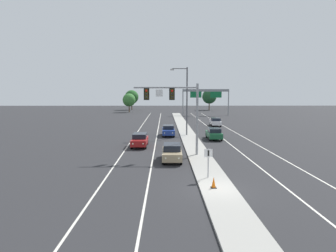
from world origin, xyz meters
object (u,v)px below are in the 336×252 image
Objects in this scene: car_oncoming_blue at (168,130)px; tree_far_left_b at (129,100)px; street_lamp_median at (185,97)px; car_oncoming_red at (140,140)px; overhead_signal_mast at (177,104)px; median_sign_post at (208,159)px; tree_far_right_a at (209,97)px; traffic_cone_median_nose at (214,183)px; highway_sign_gantry at (206,94)px; tree_far_left_c at (132,97)px; car_receding_white at (215,122)px; car_oncoming_tan at (172,152)px; car_receding_green at (214,133)px.

car_oncoming_blue is 55.93m from tree_far_left_b.
street_lamp_median is at bearing -2.24° from car_oncoming_blue.
car_oncoming_red is (-6.07, -8.92, -4.97)m from street_lamp_median.
tree_far_left_b is (-12.99, 68.85, -1.25)m from overhead_signal_mast.
car_oncoming_blue is (-2.67, 22.74, -0.77)m from median_sign_post.
tree_far_left_b is at bearing -157.03° from tree_far_right_a.
median_sign_post is 0.29× the size of tree_far_right_a.
overhead_signal_mast is 11.97m from traffic_cone_median_nose.
overhead_signal_mast is 0.72× the size of street_lamp_median.
tree_far_left_c is (-24.11, 27.69, -1.32)m from highway_sign_gantry.
highway_sign_gantry is 2.14× the size of tree_far_left_b.
car_oncoming_tan is at bearing -107.20° from car_receding_white.
car_oncoming_blue is at bearing 177.76° from street_lamp_median.
car_receding_green is 0.59× the size of tree_far_right_a.
car_receding_green is at bearing -100.33° from car_receding_white.
car_receding_green is 0.72× the size of tree_far_left_b.
overhead_signal_mast is 9.35m from median_sign_post.
tree_far_right_a reaches higher than traffic_cone_median_nose.
overhead_signal_mast reaches higher than car_receding_green.
car_oncoming_red is 1.00× the size of car_receding_green.
overhead_signal_mast is at bearing -87.23° from car_oncoming_blue.
car_oncoming_tan is at bearing -104.69° from overhead_signal_mast.
traffic_cone_median_nose is 94.83m from tree_far_left_c.
tree_far_right_a is (29.00, -1.79, 0.15)m from tree_far_left_c.
tree_far_left_b is at bearing 105.21° from street_lamp_median.
median_sign_post is 22.91m from car_oncoming_blue.
median_sign_post is at bearing -100.64° from car_receding_green.
street_lamp_median is 70.10m from tree_far_left_c.
car_oncoming_tan is at bearing -89.53° from car_oncoming_blue.
tree_far_left_b is (-14.83, 54.56, -1.75)m from street_lamp_median.
car_receding_green is 16.99m from car_receding_white.
tree_far_left_b is at bearing -87.35° from tree_far_left_c.
car_oncoming_red is at bearing 114.36° from median_sign_post.
highway_sign_gantry is at bearing -100.69° from tree_far_right_a.
overhead_signal_mast reaches higher than car_receding_white.
car_oncoming_blue is 25.31m from traffic_cone_median_nose.
highway_sign_gantry is (10.48, 54.96, 0.87)m from overhead_signal_mast.
car_receding_white is (9.19, 29.68, 0.00)m from car_oncoming_tan.
car_receding_white is 59.57m from tree_far_left_c.
tree_far_left_b is at bearing 100.66° from traffic_cone_median_nose.
street_lamp_median is at bearing 55.76° from car_oncoming_red.
car_oncoming_tan is at bearing -80.06° from tree_far_left_b.
tree_far_right_a is at bearing 82.80° from car_receding_white.
tree_far_right_a is at bearing 22.97° from tree_far_left_b.
car_receding_white is 0.61× the size of tree_far_left_c.
overhead_signal_mast is at bearing -80.63° from tree_far_left_c.
car_receding_green and car_receding_white have the same top height.
traffic_cone_median_nose is (0.15, -25.07, -5.29)m from street_lamp_median.
car_oncoming_tan is 6.07× the size of traffic_cone_median_nose.
car_receding_white is 0.73× the size of tree_far_left_b.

